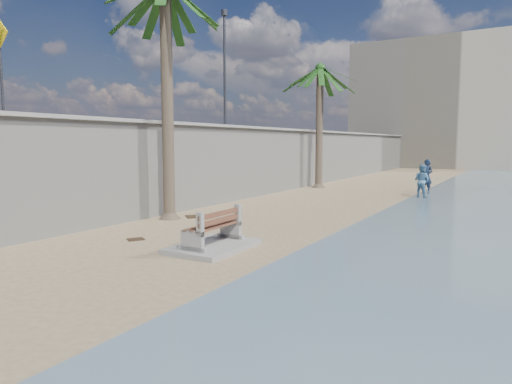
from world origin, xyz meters
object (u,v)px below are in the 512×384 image
at_px(bench_far, 213,233).
at_px(person_b, 422,179).
at_px(palm_back, 320,70).
at_px(person_a, 427,174).

bearing_deg(bench_far, person_b, 80.44).
relative_size(bench_far, palm_back, 0.30).
relative_size(palm_back, person_b, 4.34).
relative_size(palm_back, person_a, 3.79).
height_order(person_a, person_b, person_a).
relative_size(person_a, person_b, 1.15).
distance_m(person_a, person_b, 1.98).
relative_size(bench_far, person_a, 1.12).
relative_size(bench_far, person_b, 1.29).
xyz_separation_m(palm_back, person_b, (6.51, -2.06, -6.24)).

